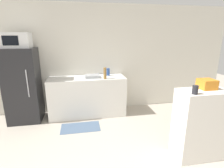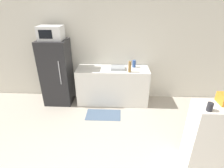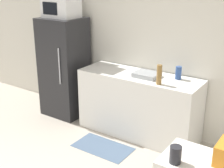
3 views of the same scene
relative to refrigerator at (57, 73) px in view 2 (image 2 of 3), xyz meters
name	(u,v)px [view 2 (image 2 of 3)]	position (x,y,z in m)	size (l,w,h in m)	color
wall_back	(103,50)	(1.14, 0.39, 0.49)	(8.00, 0.06, 2.60)	silver
refrigerator	(57,73)	(0.00, 0.00, 0.00)	(0.67, 0.61, 1.62)	#232326
microwave	(51,33)	(0.00, 0.00, 0.97)	(0.53, 0.38, 0.31)	white
counter	(113,86)	(1.39, 0.04, -0.35)	(1.77, 0.61, 0.93)	silver
sink_basin	(118,68)	(1.52, 0.03, 0.14)	(0.34, 0.28, 0.06)	#9EA3A8
bottle_tall	(130,67)	(1.79, -0.16, 0.24)	(0.07, 0.07, 0.26)	olive
bottle_short	(134,64)	(1.91, 0.18, 0.20)	(0.08, 0.08, 0.18)	#2D4C8C
shelf_cabinet	(213,136)	(3.02, -1.82, -0.26)	(0.74, 0.40, 1.10)	white
jar	(210,107)	(2.77, -1.93, 0.35)	(0.08, 0.08, 0.12)	#232328
kitchen_rug	(103,115)	(1.19, -0.59, -0.81)	(0.81, 0.45, 0.01)	slate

